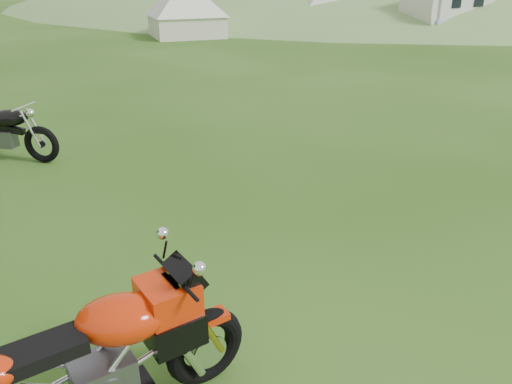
{
  "coord_description": "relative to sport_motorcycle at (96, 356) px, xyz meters",
  "views": [
    {
      "loc": [
        -0.78,
        -4.34,
        2.66
      ],
      "look_at": [
        0.12,
        0.4,
        0.5
      ],
      "focal_mm": 35.0,
      "sensor_mm": 36.0,
      "label": 1
    }
  ],
  "objects": [
    {
      "name": "ground",
      "position": [
        1.28,
        1.91,
        -0.57
      ],
      "size": [
        120.0,
        120.0,
        0.0
      ],
      "primitive_type": "plane",
      "color": "#21460F",
      "rests_on": "ground"
    },
    {
      "name": "hillside",
      "position": [
        25.28,
        41.91,
        -0.57
      ],
      "size": [
        80.0,
        64.0,
        8.0
      ],
      "primitive_type": "ellipsoid",
      "color": "#71A152",
      "rests_on": "ground"
    },
    {
      "name": "hedgerow",
      "position": [
        25.28,
        41.91,
        -0.57
      ],
      "size": [
        36.0,
        1.2,
        8.6
      ],
      "primitive_type": null,
      "color": "black",
      "rests_on": "ground"
    },
    {
      "name": "sport_motorcycle",
      "position": [
        0.0,
        0.0,
        0.0
      ],
      "size": [
        1.95,
        1.2,
        1.15
      ],
      "primitive_type": null,
      "rotation": [
        0.0,
        0.0,
        0.41
      ],
      "color": "red",
      "rests_on": "ground"
    },
    {
      "name": "vintage_moto_c",
      "position": [
        -1.89,
        5.33,
        -0.11
      ],
      "size": [
        1.77,
        1.06,
        0.92
      ],
      "primitive_type": null,
      "rotation": [
        0.0,
        0.0,
        -0.4
      ],
      "color": "black",
      "rests_on": "ground"
    },
    {
      "name": "tent_left",
      "position": [
        1.75,
        20.12,
        0.65
      ],
      "size": [
        3.26,
        3.26,
        2.45
      ],
      "primitive_type": null,
      "rotation": [
        0.0,
        0.0,
        0.17
      ],
      "color": "silver",
      "rests_on": "ground"
    },
    {
      "name": "tent_right",
      "position": [
        8.71,
        22.03,
        0.69
      ],
      "size": [
        2.97,
        2.97,
        2.53
      ],
      "primitive_type": null,
      "rotation": [
        0.0,
        0.0,
        -0.02
      ],
      "color": "beige",
      "rests_on": "ground"
    },
    {
      "name": "caravan",
      "position": [
        13.07,
        18.71,
        0.47
      ],
      "size": [
        4.91,
        3.61,
        2.1
      ],
      "primitive_type": null,
      "rotation": [
        0.0,
        0.0,
        0.41
      ],
      "color": "silver",
      "rests_on": "ground"
    }
  ]
}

